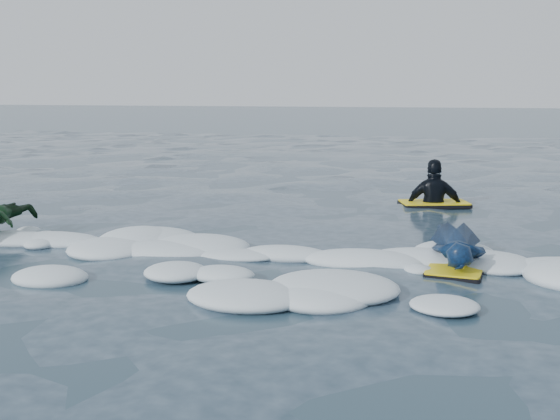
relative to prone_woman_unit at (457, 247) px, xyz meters
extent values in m
plane|color=#1C2A43|center=(-2.84, -1.54, -0.20)|extent=(120.00, 120.00, 0.00)
cube|color=black|center=(0.00, -0.22, -0.17)|extent=(0.69, 1.08, 0.05)
cube|color=yellow|center=(0.00, -0.22, -0.13)|extent=(0.67, 1.06, 0.02)
imported|color=navy|center=(0.00, 0.03, 0.02)|extent=(0.60, 1.53, 0.36)
cube|color=black|center=(-0.26, 3.78, -0.16)|extent=(1.19, 0.87, 0.05)
cube|color=yellow|center=(-0.26, 3.78, -0.13)|extent=(1.17, 0.84, 0.02)
imported|color=black|center=(-0.26, 3.78, -0.25)|extent=(0.97, 0.47, 1.61)
camera|label=1|loc=(-0.25, -7.50, 1.69)|focal=45.00mm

